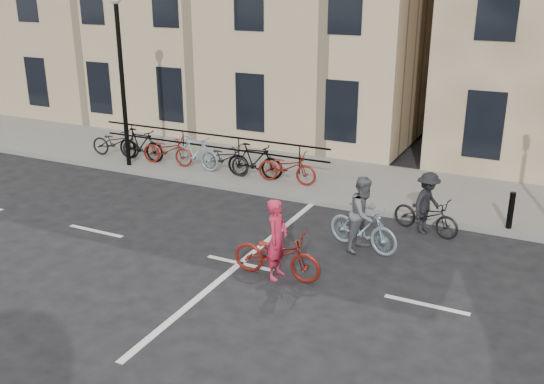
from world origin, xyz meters
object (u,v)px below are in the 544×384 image
at_px(lamp_post, 120,59).
at_px(cyclist_grey, 363,221).
at_px(cyclist_pink, 277,251).
at_px(cyclist_dark, 427,209).

bearing_deg(lamp_post, cyclist_grey, -16.39).
distance_m(lamp_post, cyclist_pink, 9.24).
height_order(lamp_post, cyclist_dark, lamp_post).
xyz_separation_m(lamp_post, cyclist_dark, (9.69, -0.95, -2.89)).
distance_m(cyclist_pink, cyclist_dark, 4.27).
height_order(lamp_post, cyclist_grey, lamp_post).
bearing_deg(cyclist_pink, cyclist_dark, -33.85).
bearing_deg(cyclist_grey, cyclist_dark, -18.16).
bearing_deg(lamp_post, cyclist_pink, -31.61).
xyz_separation_m(lamp_post, cyclist_grey, (8.62, -2.54, -2.79)).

